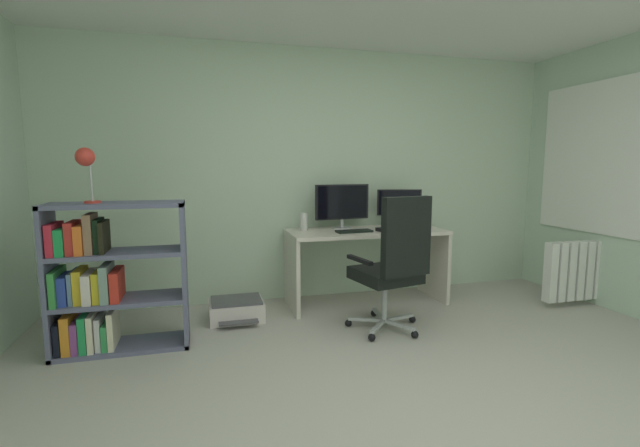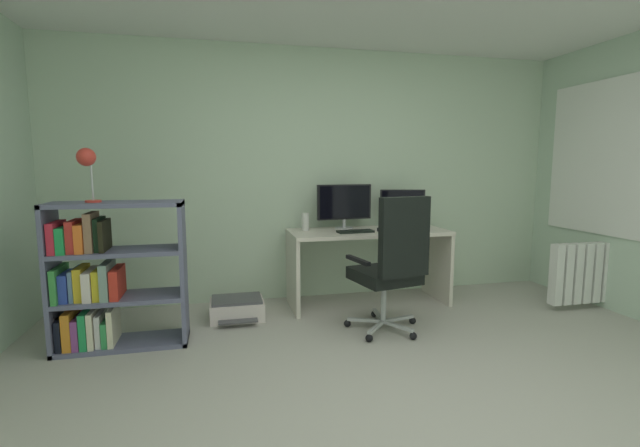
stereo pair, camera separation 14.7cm
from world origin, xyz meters
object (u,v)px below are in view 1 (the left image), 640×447
object	(u,v)px
radiator	(587,270)
desk	(366,249)
desktop_speaker	(304,222)
monitor_main	(342,203)
monitor_secondary	(399,204)
computer_mouse	(381,230)
desk_lamp	(86,161)
office_chair	(393,262)
printer	(236,310)
keyboard	(354,231)
bookshelf	(102,282)

from	to	relation	value
radiator	desk	bearing A→B (deg)	163.39
desk	desktop_speaker	world-z (taller)	desktop_speaker
monitor_main	monitor_secondary	distance (m)	0.62
desk	desktop_speaker	size ratio (longest dim) A/B	9.00
monitor_secondary	computer_mouse	xyz separation A→B (m)	(-0.32, -0.29, -0.21)
desktop_speaker	desk_lamp	xyz separation A→B (m)	(-1.72, -0.66, 0.57)
computer_mouse	desk_lamp	size ratio (longest dim) A/B	0.26
office_chair	desktop_speaker	bearing A→B (deg)	119.44
office_chair	printer	bearing A→B (deg)	151.28
desktop_speaker	printer	world-z (taller)	desktop_speaker
monitor_secondary	keyboard	size ratio (longest dim) A/B	1.32
keyboard	radiator	xyz separation A→B (m)	(2.23, -0.50, -0.40)
desk	printer	size ratio (longest dim) A/B	3.26
desktop_speaker	keyboard	bearing A→B (deg)	-27.70
radiator	office_chair	bearing A→B (deg)	-174.89
desk	radiator	xyz separation A→B (m)	(2.06, -0.62, -0.20)
desk	keyboard	xyz separation A→B (m)	(-0.17, -0.11, 0.20)
monitor_secondary	desk_lamp	size ratio (longest dim) A/B	1.16
desk_lamp	monitor_main	bearing A→B (deg)	18.57
desk	printer	xyz separation A→B (m)	(-1.28, -0.15, -0.45)
bookshelf	printer	xyz separation A→B (m)	(0.99, 0.40, -0.42)
printer	desk	bearing A→B (deg)	6.75
office_chair	keyboard	bearing A→B (deg)	97.04
monitor_secondary	keyboard	distance (m)	0.68
keyboard	desk_lamp	xyz separation A→B (m)	(-2.15, -0.44, 0.64)
bookshelf	desk_lamp	bearing A→B (deg)	178.49
desk	monitor_main	world-z (taller)	monitor_main
bookshelf	printer	size ratio (longest dim) A/B	2.33
desk	keyboard	size ratio (longest dim) A/B	4.50
bookshelf	radiator	bearing A→B (deg)	-0.85
keyboard	desktop_speaker	xyz separation A→B (m)	(-0.43, 0.23, 0.07)
desk	monitor_secondary	size ratio (longest dim) A/B	3.40
computer_mouse	radiator	xyz separation A→B (m)	(1.97, -0.49, -0.40)
radiator	keyboard	bearing A→B (deg)	167.32
desk	printer	world-z (taller)	desk
keyboard	office_chair	bearing A→B (deg)	-86.82
keyboard	desktop_speaker	bearing A→B (deg)	148.44
desk	keyboard	distance (m)	0.28
desktop_speaker	printer	size ratio (longest dim) A/B	0.36
keyboard	printer	size ratio (longest dim) A/B	0.72
bookshelf	radiator	size ratio (longest dim) A/B	1.17
monitor_secondary	computer_mouse	distance (m)	0.48
desk	office_chair	world-z (taller)	office_chair
monitor_secondary	monitor_main	bearing A→B (deg)	-179.99
monitor_secondary	desk_lamp	distance (m)	2.86
desktop_speaker	desk_lamp	bearing A→B (deg)	-158.82
monitor_secondary	bookshelf	xyz separation A→B (m)	(-2.68, -0.71, -0.45)
desk	bookshelf	xyz separation A→B (m)	(-2.26, -0.55, -0.03)
desk	desk_lamp	size ratio (longest dim) A/B	3.93
desk	computer_mouse	xyz separation A→B (m)	(0.10, -0.13, 0.21)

